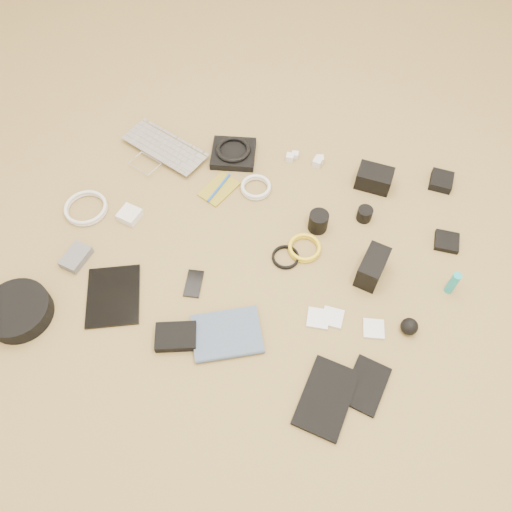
% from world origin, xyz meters
% --- Properties ---
extents(laptop, '(0.42, 0.36, 0.03)m').
position_xyz_m(laptop, '(-0.47, 0.32, 0.01)').
color(laptop, silver).
rests_on(laptop, ground).
extents(headphone_pouch, '(0.20, 0.19, 0.03)m').
position_xyz_m(headphone_pouch, '(-0.18, 0.41, 0.02)').
color(headphone_pouch, black).
rests_on(headphone_pouch, ground).
extents(headphones, '(0.14, 0.14, 0.02)m').
position_xyz_m(headphones, '(-0.18, 0.41, 0.04)').
color(headphones, black).
rests_on(headphones, headphone_pouch).
extents(charger_a, '(0.03, 0.03, 0.02)m').
position_xyz_m(charger_a, '(0.07, 0.47, 0.01)').
color(charger_a, silver).
rests_on(charger_a, ground).
extents(charger_b, '(0.04, 0.04, 0.03)m').
position_xyz_m(charger_b, '(0.17, 0.47, 0.01)').
color(charger_b, silver).
rests_on(charger_b, ground).
extents(charger_c, '(0.04, 0.04, 0.03)m').
position_xyz_m(charger_c, '(0.16, 0.45, 0.02)').
color(charger_c, silver).
rests_on(charger_c, ground).
extents(charger_d, '(0.03, 0.03, 0.03)m').
position_xyz_m(charger_d, '(0.05, 0.45, 0.01)').
color(charger_d, silver).
rests_on(charger_d, ground).
extents(dslr_camera, '(0.14, 0.10, 0.08)m').
position_xyz_m(dslr_camera, '(0.39, 0.41, 0.04)').
color(dslr_camera, black).
rests_on(dslr_camera, ground).
extents(lens_pouch, '(0.09, 0.10, 0.03)m').
position_xyz_m(lens_pouch, '(0.64, 0.48, 0.02)').
color(lens_pouch, black).
rests_on(lens_pouch, ground).
extents(notebook_olive, '(0.15, 0.17, 0.01)m').
position_xyz_m(notebook_olive, '(-0.18, 0.23, 0.00)').
color(notebook_olive, olive).
rests_on(notebook_olive, ground).
extents(pen_blue, '(0.05, 0.15, 0.01)m').
position_xyz_m(pen_blue, '(-0.18, 0.23, 0.01)').
color(pen_blue, '#1546B1').
rests_on(pen_blue, notebook_olive).
extents(cable_white_a, '(0.15, 0.15, 0.01)m').
position_xyz_m(cable_white_a, '(-0.04, 0.27, 0.01)').
color(cable_white_a, silver).
rests_on(cable_white_a, ground).
extents(lens_a, '(0.08, 0.08, 0.08)m').
position_xyz_m(lens_a, '(0.22, 0.15, 0.04)').
color(lens_a, black).
rests_on(lens_a, ground).
extents(lens_b, '(0.07, 0.07, 0.05)m').
position_xyz_m(lens_b, '(0.38, 0.24, 0.03)').
color(lens_b, black).
rests_on(lens_b, ground).
extents(card_reader, '(0.08, 0.08, 0.02)m').
position_xyz_m(card_reader, '(0.68, 0.21, 0.01)').
color(card_reader, black).
rests_on(card_reader, ground).
extents(power_brick, '(0.09, 0.09, 0.03)m').
position_xyz_m(power_brick, '(-0.46, 0.02, 0.02)').
color(power_brick, silver).
rests_on(power_brick, ground).
extents(cable_white_b, '(0.18, 0.18, 0.01)m').
position_xyz_m(cable_white_b, '(-0.63, 0.01, 0.01)').
color(cable_white_b, silver).
rests_on(cable_white_b, ground).
extents(cable_black, '(0.11, 0.11, 0.01)m').
position_xyz_m(cable_black, '(0.14, -0.01, 0.00)').
color(cable_black, black).
rests_on(cable_black, ground).
extents(cable_yellow, '(0.14, 0.14, 0.01)m').
position_xyz_m(cable_yellow, '(0.20, 0.04, 0.01)').
color(cable_yellow, yellow).
rests_on(cable_yellow, ground).
extents(flash, '(0.10, 0.15, 0.10)m').
position_xyz_m(flash, '(0.44, 0.00, 0.05)').
color(flash, black).
rests_on(flash, ground).
extents(lens_cleaner, '(0.03, 0.03, 0.10)m').
position_xyz_m(lens_cleaner, '(0.70, 0.01, 0.05)').
color(lens_cleaner, teal).
rests_on(lens_cleaner, ground).
extents(battery_charger, '(0.09, 0.12, 0.03)m').
position_xyz_m(battery_charger, '(-0.57, -0.20, 0.01)').
color(battery_charger, '#58585D').
rests_on(battery_charger, ground).
extents(tablet, '(0.24, 0.27, 0.01)m').
position_xyz_m(tablet, '(-0.38, -0.31, 0.01)').
color(tablet, black).
rests_on(tablet, ground).
extents(phone, '(0.07, 0.11, 0.01)m').
position_xyz_m(phone, '(-0.14, -0.19, 0.00)').
color(phone, black).
rests_on(phone, ground).
extents(filter_case_left, '(0.08, 0.08, 0.01)m').
position_xyz_m(filter_case_left, '(0.30, -0.21, 0.00)').
color(filter_case_left, silver).
rests_on(filter_case_left, ground).
extents(filter_case_mid, '(0.07, 0.07, 0.01)m').
position_xyz_m(filter_case_mid, '(0.34, -0.19, 0.00)').
color(filter_case_mid, silver).
rests_on(filter_case_mid, ground).
extents(filter_case_right, '(0.08, 0.08, 0.01)m').
position_xyz_m(filter_case_right, '(0.48, -0.20, 0.00)').
color(filter_case_right, silver).
rests_on(filter_case_right, ground).
extents(air_blower, '(0.07, 0.07, 0.06)m').
position_xyz_m(air_blower, '(0.58, -0.17, 0.03)').
color(air_blower, black).
rests_on(air_blower, ground).
extents(headphone_case, '(0.21, 0.21, 0.06)m').
position_xyz_m(headphone_case, '(-0.65, -0.45, 0.03)').
color(headphone_case, black).
rests_on(headphone_case, ground).
extents(drive_case, '(0.15, 0.13, 0.03)m').
position_xyz_m(drive_case, '(-0.13, -0.39, 0.02)').
color(drive_case, black).
rests_on(drive_case, ground).
extents(paperback, '(0.27, 0.24, 0.02)m').
position_xyz_m(paperback, '(0.06, -0.42, 0.01)').
color(paperback, '#3F526C').
rests_on(paperback, ground).
extents(notebook_black_a, '(0.17, 0.25, 0.02)m').
position_xyz_m(notebook_black_a, '(0.37, -0.46, 0.01)').
color(notebook_black_a, black).
rests_on(notebook_black_a, ground).
extents(notebook_black_b, '(0.14, 0.18, 0.01)m').
position_xyz_m(notebook_black_b, '(0.48, -0.39, 0.01)').
color(notebook_black_b, black).
rests_on(notebook_black_b, ground).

